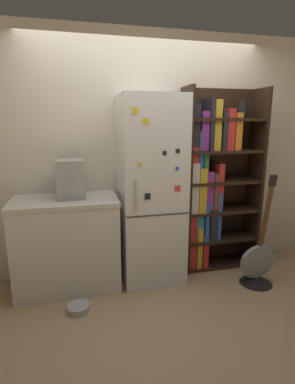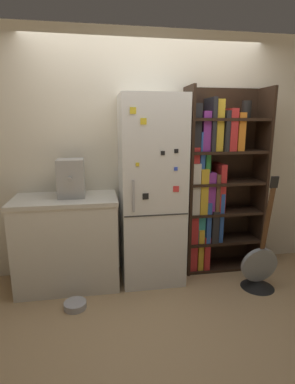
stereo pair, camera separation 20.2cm
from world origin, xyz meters
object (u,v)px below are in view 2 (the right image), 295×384
espresso_machine (71,178)px  guitar (259,272)px  bookshelf (213,184)px  pet_bowl (75,305)px  refrigerator (151,191)px

espresso_machine → guitar: bearing=-13.4°
bookshelf → pet_bowl: (-1.51, -0.59, -0.95)m
refrigerator → guitar: size_ratio=1.63×
bookshelf → espresso_machine: bookshelf is taller
guitar → pet_bowl: 1.84m
bookshelf → pet_bowl: bookshelf is taller
bookshelf → refrigerator: bearing=-169.8°
espresso_machine → pet_bowl: espresso_machine is taller
espresso_machine → bookshelf: bearing=3.9°
bookshelf → guitar: bearing=-59.2°
refrigerator → bookshelf: (0.72, 0.13, 0.02)m
refrigerator → pet_bowl: bearing=-149.7°
bookshelf → guitar: bookshelf is taller
pet_bowl → guitar: bearing=1.6°
espresso_machine → pet_bowl: size_ratio=1.83×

